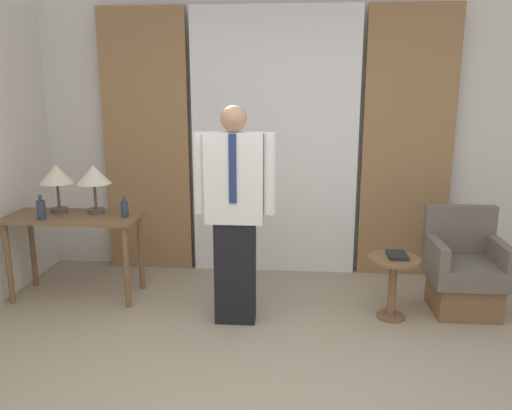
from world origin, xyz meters
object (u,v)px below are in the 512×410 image
Objects in this scene: person at (235,208)px; book at (397,255)px; armchair at (464,273)px; table_lamp_right at (94,177)px; bottle_by_lamp at (125,209)px; desk at (75,229)px; table_lamp_left at (56,176)px; side_table at (393,277)px; bottle_near_edge at (41,209)px.

person is 1.35m from book.
person is 1.99× the size of armchair.
bottle_by_lamp is at bearing -21.67° from table_lamp_right.
armchair reaches higher than desk.
table_lamp_left is 1.71m from person.
table_lamp_right is 2.67m from side_table.
table_lamp_right reaches higher than desk.
bottle_by_lamp is 2.90m from armchair.
book is (2.90, -0.32, -0.54)m from table_lamp_left.
desk is 5.55× the size of bottle_near_edge.
bottle_near_edge is at bearing -146.46° from table_lamp_right.
desk is at bearing -29.17° from table_lamp_left.
person is (1.29, -0.49, -0.15)m from table_lamp_right.
bottle_by_lamp is (0.67, 0.13, -0.01)m from bottle_near_edge.
armchair is (3.16, -0.13, -0.74)m from table_lamp_right.
bottle_by_lamp reaches higher than desk.
bottle_near_edge is at bearing 178.27° from side_table.
table_lamp_left is 0.50× the size of armchair.
person reaches higher than armchair.
armchair is at bearing 10.68° from person.
table_lamp_right is at bearing 172.50° from side_table.
person is at bearing -20.60° from table_lamp_right.
table_lamp_left is (-0.17, 0.09, 0.45)m from desk.
table_lamp_right is 2.06× the size of bottle_near_edge.
person reaches higher than table_lamp_right.
desk is at bearing 175.30° from book.
person is at bearing -173.09° from side_table.
person reaches higher than book.
bottle_by_lamp is 2.29m from book.
bottle_near_edge is 3.57m from armchair.
side_table is (2.24, -0.21, -0.47)m from bottle_by_lamp.
table_lamp_left is at bearing 173.37° from side_table.
table_lamp_left is at bearing 81.60° from bottle_near_edge.
desk is 5.64× the size of book.
person is 8.33× the size of book.
table_lamp_right is 0.51m from bottle_near_edge.
bottle_by_lamp is at bearing -10.65° from table_lamp_left.
bottle_by_lamp is 1.06m from person.
book is at bearing 7.49° from person.
table_lamp_right is at bearing 29.17° from desk.
book is (1.27, 0.17, -0.40)m from person.
book is (2.94, -0.07, -0.30)m from bottle_near_edge.
table_lamp_right is at bearing 177.56° from armchair.
table_lamp_left is 2.10× the size of book.
table_lamp_left is at bearing 150.83° from desk.
table_lamp_right is at bearing 159.40° from person.
person is (1.63, -0.49, -0.15)m from table_lamp_left.
side_table is at bearing -146.68° from book.
armchair is at bearing -2.44° from table_lamp_right.
bottle_near_edge is at bearing 178.60° from book.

